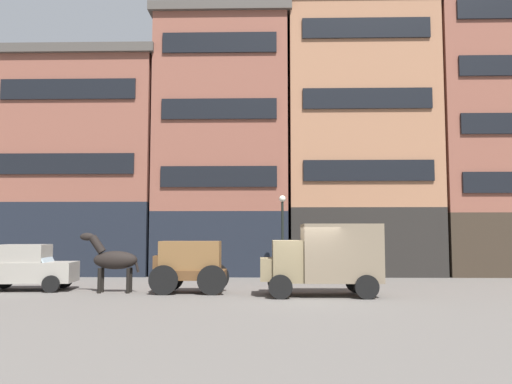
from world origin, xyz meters
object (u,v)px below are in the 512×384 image
at_px(cargo_wagon, 189,263).
at_px(sedan_dark, 27,267).
at_px(delivery_truck_far, 325,257).
at_px(draft_horse, 113,260).
at_px(pedestrian_officer, 372,263).
at_px(streetlamp_curbside, 282,225).

xyz_separation_m(cargo_wagon, sedan_dark, (-6.65, 0.72, -0.23)).
height_order(cargo_wagon, delivery_truck_far, delivery_truck_far).
distance_m(draft_horse, sedan_dark, 3.78).
relative_size(delivery_truck_far, sedan_dark, 1.14).
xyz_separation_m(pedestrian_officer, streetlamp_curbside, (-3.85, 2.28, 1.69)).
xyz_separation_m(draft_horse, sedan_dark, (-3.70, 0.72, -0.36)).
relative_size(cargo_wagon, pedestrian_officer, 1.62).
relative_size(pedestrian_officer, streetlamp_curbside, 0.44).
xyz_separation_m(delivery_truck_far, pedestrian_officer, (2.47, 3.59, -0.44)).
relative_size(sedan_dark, streetlamp_curbside, 0.93).
bearing_deg(streetlamp_curbside, sedan_dark, -157.16).
distance_m(cargo_wagon, pedestrian_officer, 8.10).
bearing_deg(delivery_truck_far, sedan_dark, 172.75).
height_order(draft_horse, streetlamp_curbside, streetlamp_curbside).
bearing_deg(delivery_truck_far, pedestrian_officer, 55.51).
height_order(sedan_dark, streetlamp_curbside, streetlamp_curbside).
height_order(cargo_wagon, draft_horse, draft_horse).
distance_m(draft_horse, delivery_truck_far, 8.11).
height_order(cargo_wagon, streetlamp_curbside, streetlamp_curbside).
bearing_deg(draft_horse, cargo_wagon, 0.01).
bearing_deg(cargo_wagon, streetlamp_curbside, 53.74).
distance_m(delivery_truck_far, sedan_dark, 11.87).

